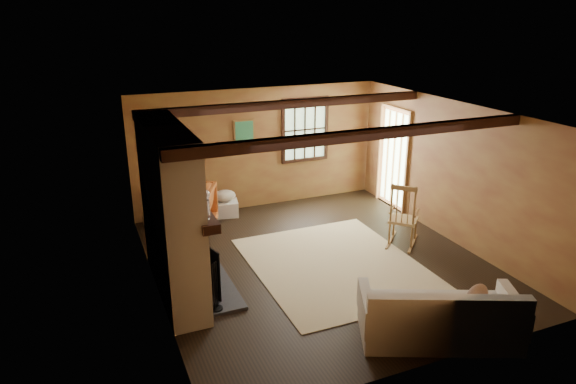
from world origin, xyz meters
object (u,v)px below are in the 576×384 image
rocking_chair (403,218)px  laundry_basket (225,208)px  fireplace (173,219)px  armchair (188,209)px  sofa (440,319)px

rocking_chair → laundry_basket: 3.44m
fireplace → armchair: (0.61, 2.02, -0.68)m
laundry_basket → fireplace: bearing=-119.7°
rocking_chair → armchair: 3.79m
fireplace → rocking_chair: bearing=1.0°
sofa → armchair: size_ratio=2.24×
rocking_chair → fireplace: bearing=46.0°
rocking_chair → laundry_basket: rocking_chair is taller
fireplace → armchair: fireplace is taller
fireplace → laundry_basket: bearing=60.3°
armchair → sofa: bearing=49.6°
sofa → armchair: 4.89m
fireplace → laundry_basket: size_ratio=4.80×
fireplace → laundry_basket: (1.41, 2.47, -0.95)m
rocking_chair → armchair: size_ratio=1.19×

